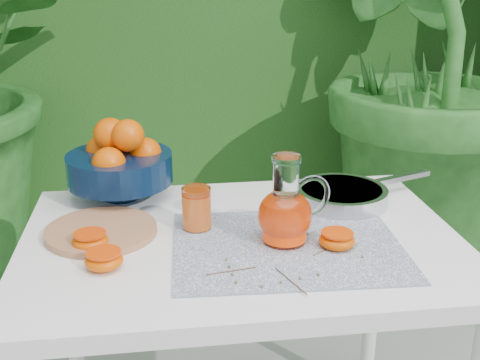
{
  "coord_description": "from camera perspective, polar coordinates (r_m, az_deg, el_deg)",
  "views": [
    {
      "loc": [
        -0.05,
        -1.28,
        1.35
      ],
      "look_at": [
        0.13,
        -0.02,
        0.88
      ],
      "focal_mm": 45.0,
      "sensor_mm": 36.0,
      "label": 1
    }
  ],
  "objects": [
    {
      "name": "potted_plant_right",
      "position": [
        2.69,
        16.28,
        11.36
      ],
      "size": [
        2.53,
        2.53,
        1.94
      ],
      "primitive_type": "imported",
      "rotation": [
        0.0,
        0.0,
        1.96
      ],
      "color": "#23561D",
      "rests_on": "ground"
    },
    {
      "name": "white_table",
      "position": [
        1.42,
        0.11,
        -8.31
      ],
      "size": [
        1.0,
        0.7,
        0.75
      ],
      "color": "white",
      "rests_on": "ground"
    },
    {
      "name": "saute_pan",
      "position": [
        1.58,
        9.67,
        -1.39
      ],
      "size": [
        0.43,
        0.3,
        0.04
      ],
      "color": "#BABBBF",
      "rests_on": "white_table"
    },
    {
      "name": "placemat",
      "position": [
        1.34,
        4.52,
        -6.25
      ],
      "size": [
        0.52,
        0.41,
        0.0
      ],
      "primitive_type": "cube",
      "rotation": [
        0.0,
        0.0,
        -0.05
      ],
      "color": "#0E204F",
      "rests_on": "white_table"
    },
    {
      "name": "juice_pitcher",
      "position": [
        1.33,
        4.38,
        -3.09
      ],
      "size": [
        0.18,
        0.15,
        0.2
      ],
      "color": "white",
      "rests_on": "white_table"
    },
    {
      "name": "thyme_sprigs",
      "position": [
        1.25,
        4.64,
        -7.93
      ],
      "size": [
        0.35,
        0.26,
        0.01
      ],
      "color": "#533725",
      "rests_on": "white_table"
    },
    {
      "name": "fruit_bowl",
      "position": [
        1.6,
        -11.3,
        1.75
      ],
      "size": [
        0.35,
        0.35,
        0.22
      ],
      "color": "black",
      "rests_on": "white_table"
    },
    {
      "name": "cutting_board",
      "position": [
        1.43,
        -13.02,
        -4.73
      ],
      "size": [
        0.29,
        0.29,
        0.02
      ],
      "primitive_type": "cylinder",
      "rotation": [
        0.0,
        0.0,
        0.14
      ],
      "color": "#AB714D",
      "rests_on": "white_table"
    },
    {
      "name": "orange_halves",
      "position": [
        1.3,
        -5.83,
        -6.29
      ],
      "size": [
        0.63,
        0.19,
        0.04
      ],
      "color": "#EC5502",
      "rests_on": "white_table"
    },
    {
      "name": "juice_tumbler",
      "position": [
        1.4,
        -4.13,
        -2.78
      ],
      "size": [
        0.08,
        0.08,
        0.1
      ],
      "color": "white",
      "rests_on": "white_table"
    }
  ]
}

